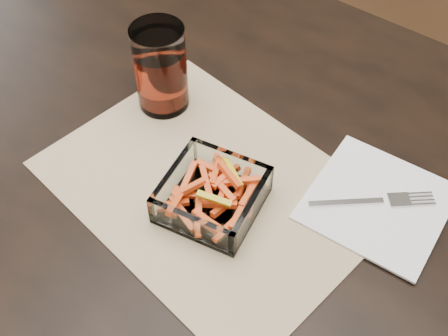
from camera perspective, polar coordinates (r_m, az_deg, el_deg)
The scene contains 6 objects.
dining_table at distance 0.92m, azimuth -2.19°, elevation -0.92°, with size 1.60×0.90×0.75m.
placemat at distance 0.80m, azimuth -1.48°, elevation -1.90°, with size 0.45×0.33×0.00m, color tan.
glass_bowl at distance 0.76m, azimuth -1.21°, elevation -2.91°, with size 0.15×0.15×0.05m.
tumbler at distance 0.87m, azimuth -6.43°, elevation 9.79°, with size 0.08×0.08×0.14m.
napkin at distance 0.81m, azimuth 15.32°, elevation -3.40°, with size 0.18×0.18×0.00m, color white.
fork at distance 0.80m, azimuth 15.20°, elevation -3.25°, with size 0.14×0.13×0.00m.
Camera 1 is at (0.38, -0.43, 1.39)m, focal length 45.00 mm.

